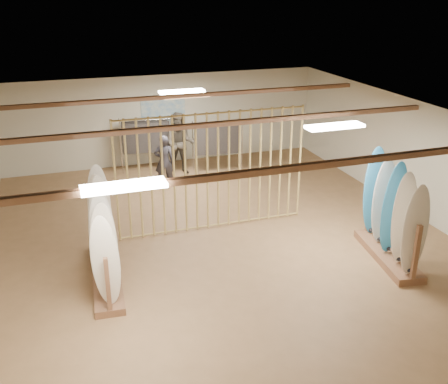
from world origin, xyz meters
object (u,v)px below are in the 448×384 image
object	(u,v)px
rack_left	(104,248)
shopper_b	(180,140)
shopper_a	(164,158)
clothing_rack_a	(146,137)
clothing_rack_b	(217,139)
rack_right	(391,228)

from	to	relation	value
rack_left	shopper_b	xyz separation A→B (m)	(2.91, 5.50, 0.40)
shopper_a	clothing_rack_a	bearing A→B (deg)	-72.70
clothing_rack_b	rack_right	bearing A→B (deg)	-69.83
clothing_rack_b	shopper_a	size ratio (longest dim) A/B	0.91
shopper_b	shopper_a	bearing A→B (deg)	-105.80
rack_right	shopper_a	world-z (taller)	rack_right
rack_right	clothing_rack_b	world-z (taller)	rack_right
shopper_a	shopper_b	size ratio (longest dim) A/B	0.80
rack_left	rack_right	xyz separation A→B (m)	(5.71, -1.09, 0.06)
shopper_a	shopper_b	xyz separation A→B (m)	(0.70, 0.96, 0.21)
rack_left	clothing_rack_a	xyz separation A→B (m)	(1.99, 6.15, 0.40)
clothing_rack_b	shopper_a	xyz separation A→B (m)	(-1.84, -0.85, -0.15)
clothing_rack_a	shopper_b	bearing A→B (deg)	-30.05
rack_left	shopper_b	world-z (taller)	shopper_b
clothing_rack_a	shopper_a	size ratio (longest dim) A/B	0.95
clothing_rack_b	shopper_a	distance (m)	2.04
shopper_b	clothing_rack_a	bearing A→B (deg)	165.06
clothing_rack_b	shopper_b	size ratio (longest dim) A/B	0.73
rack_left	shopper_a	size ratio (longest dim) A/B	1.62
clothing_rack_b	shopper_b	xyz separation A→B (m)	(-1.14, 0.11, 0.05)
clothing_rack_b	rack_left	bearing A→B (deg)	-121.13
rack_right	clothing_rack_b	size ratio (longest dim) A/B	1.47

